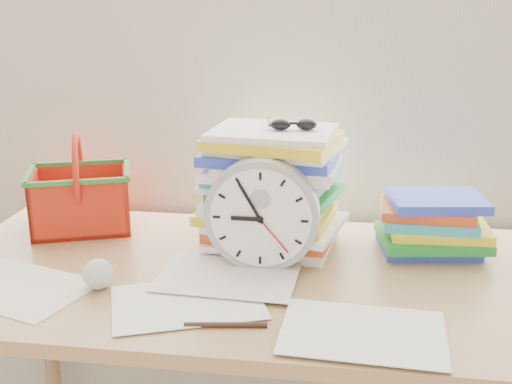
% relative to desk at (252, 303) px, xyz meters
% --- Properties ---
extents(curtain, '(2.40, 0.01, 2.50)m').
position_rel_desk_xyz_m(curtain, '(0.00, 0.38, 0.62)').
color(curtain, beige).
rests_on(curtain, room_shell).
extents(desk, '(1.40, 0.70, 0.75)m').
position_rel_desk_xyz_m(desk, '(0.00, 0.00, 0.00)').
color(desk, '#997548').
rests_on(desk, ground).
extents(paper_stack, '(0.36, 0.31, 0.29)m').
position_rel_desk_xyz_m(paper_stack, '(0.02, 0.16, 0.22)').
color(paper_stack, white).
rests_on(paper_stack, desk).
extents(clock, '(0.25, 0.05, 0.25)m').
position_rel_desk_xyz_m(clock, '(0.02, 0.03, 0.20)').
color(clock, '#989899').
rests_on(clock, desk).
extents(sunglasses, '(0.13, 0.12, 0.03)m').
position_rel_desk_xyz_m(sunglasses, '(0.07, 0.15, 0.37)').
color(sunglasses, black).
rests_on(sunglasses, paper_stack).
extents(book_stack, '(0.27, 0.21, 0.13)m').
position_rel_desk_xyz_m(book_stack, '(0.40, 0.19, 0.14)').
color(book_stack, white).
rests_on(book_stack, desk).
extents(basket, '(0.30, 0.27, 0.25)m').
position_rel_desk_xyz_m(basket, '(-0.47, 0.20, 0.20)').
color(basket, red).
rests_on(basket, desk).
extents(crumpled_ball, '(0.06, 0.06, 0.06)m').
position_rel_desk_xyz_m(crumpled_ball, '(-0.30, -0.12, 0.11)').
color(crumpled_ball, silver).
rests_on(crumpled_ball, desk).
extents(pen, '(0.15, 0.03, 0.01)m').
position_rel_desk_xyz_m(pen, '(-0.01, -0.25, 0.08)').
color(pen, black).
rests_on(pen, desk).
extents(scattered_papers, '(1.26, 0.42, 0.02)m').
position_rel_desk_xyz_m(scattered_papers, '(0.00, 0.00, 0.08)').
color(scattered_papers, white).
rests_on(scattered_papers, desk).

